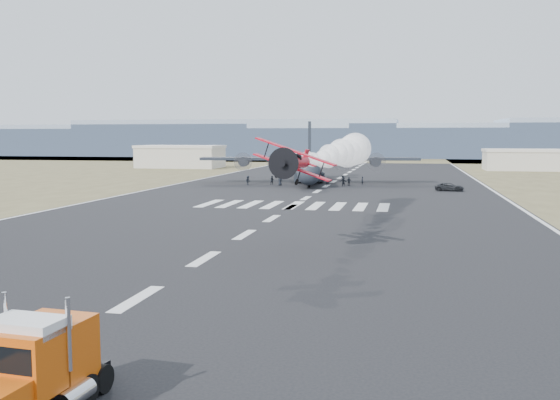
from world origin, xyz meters
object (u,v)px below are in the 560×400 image
(semi_truck, at_px, (30,369))
(crew_c, at_px, (248,180))
(crew_a, at_px, (362,181))
(crew_g, at_px, (327,182))
(crew_h, at_px, (342,180))
(crew_e, at_px, (280,181))
(support_vehicle, at_px, (449,187))
(crew_d, at_px, (349,181))
(transport_aircraft, at_px, (309,166))
(crew_f, at_px, (343,182))
(hangar_right, at_px, (522,159))
(aerobatic_biplane, at_px, (294,162))
(crew_b, at_px, (272,180))
(hangar_left, at_px, (181,156))

(semi_truck, xyz_separation_m, crew_c, (-18.26, 98.60, -0.81))
(crew_a, xyz_separation_m, crew_g, (-6.18, -4.68, -0.00))
(crew_g, xyz_separation_m, crew_h, (2.31, 5.12, 0.08))
(semi_truck, bearing_deg, crew_e, 101.49)
(support_vehicle, relative_size, crew_d, 2.96)
(transport_aircraft, relative_size, support_vehicle, 8.94)
(crew_d, distance_m, crew_f, 1.51)
(hangar_right, xyz_separation_m, crew_g, (-45.72, -66.56, -2.20))
(semi_truck, height_order, crew_g, semi_truck)
(crew_c, bearing_deg, aerobatic_biplane, -129.33)
(hangar_right, xyz_separation_m, crew_b, (-56.68, -64.94, -2.16))
(crew_c, bearing_deg, crew_b, -40.01)
(crew_c, bearing_deg, crew_h, -41.59)
(hangar_left, xyz_separation_m, crew_f, (55.21, -60.69, -2.54))
(hangar_left, xyz_separation_m, crew_c, (36.81, -61.31, -2.54))
(crew_c, height_order, crew_d, crew_c)
(hangar_left, height_order, crew_h, hangar_left)
(hangar_left, distance_m, crew_f, 82.08)
(crew_b, bearing_deg, crew_a, -15.52)
(semi_truck, bearing_deg, support_vehicle, 83.00)
(transport_aircraft, bearing_deg, crew_d, -48.10)
(aerobatic_biplane, bearing_deg, crew_a, 93.12)
(hangar_right, relative_size, transport_aircraft, 0.47)
(crew_c, bearing_deg, crew_a, -45.35)
(crew_h, bearing_deg, crew_e, -48.34)
(semi_truck, xyz_separation_m, crew_h, (-0.48, 103.47, -0.78))
(crew_f, bearing_deg, support_vehicle, 0.61)
(crew_b, bearing_deg, crew_d, -23.86)
(aerobatic_biplane, height_order, crew_g, aerobatic_biplane)
(hangar_left, height_order, transport_aircraft, transport_aircraft)
(crew_a, distance_m, crew_b, 17.40)
(aerobatic_biplane, bearing_deg, crew_f, 95.85)
(semi_truck, height_order, crew_c, semi_truck)
(crew_g, bearing_deg, crew_e, 2.43)
(aerobatic_biplane, distance_m, crew_c, 70.76)
(semi_truck, distance_m, crew_h, 103.48)
(hangar_left, height_order, crew_f, hangar_left)
(semi_truck, relative_size, aerobatic_biplane, 1.17)
(crew_f, xyz_separation_m, crew_g, (-2.93, -0.87, -0.06))
(support_vehicle, bearing_deg, transport_aircraft, 66.61)
(semi_truck, bearing_deg, aerobatic_biplane, 89.09)
(crew_b, distance_m, crew_d, 14.79)
(support_vehicle, bearing_deg, hangar_right, -12.24)
(crew_e, bearing_deg, crew_f, 161.88)
(crew_a, bearing_deg, crew_d, -56.87)
(crew_e, height_order, crew_f, crew_e)
(crew_a, height_order, crew_c, crew_c)
(hangar_right, distance_m, aerobatic_biplane, 139.39)
(crew_e, xyz_separation_m, crew_g, (9.07, 0.03, -0.07))
(crew_e, bearing_deg, semi_truck, 74.48)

